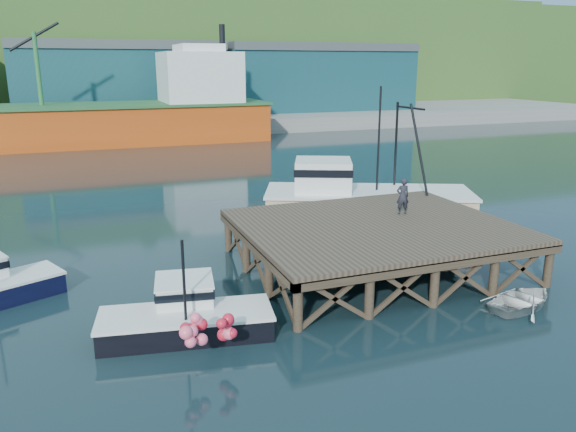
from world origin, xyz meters
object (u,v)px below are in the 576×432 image
dinghy (523,300)px  dockworker (403,196)px  boat_black (186,315)px  trawler (364,198)px

dinghy → dockworker: bearing=-5.5°
boat_black → dinghy: size_ratio=1.92×
trawler → dockworker: trawler is taller
boat_black → dinghy: bearing=-1.8°
boat_black → dinghy: (12.60, -2.60, -0.34)m
dinghy → dockworker: dockworker is taller
trawler → dockworker: size_ratio=7.13×
boat_black → trawler: bearing=48.6°
trawler → dinghy: bearing=-65.1°
trawler → boat_black: bearing=-117.4°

